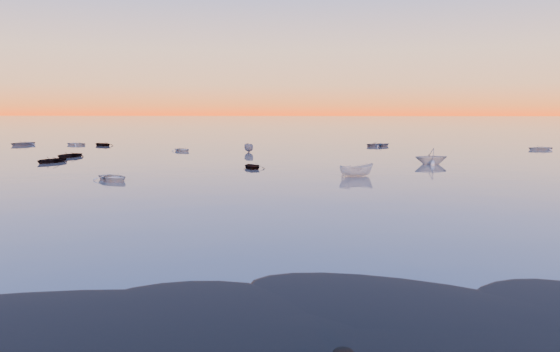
# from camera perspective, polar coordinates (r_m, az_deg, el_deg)

# --- Properties ---
(ground) EXTENTS (600.00, 600.00, 0.00)m
(ground) POSITION_cam_1_polar(r_m,az_deg,el_deg) (119.92, 3.34, 3.87)
(ground) COLOR #6A5F58
(ground) RESTS_ON ground
(mud_lobes) EXTENTS (140.00, 6.00, 0.07)m
(mud_lobes) POSITION_cam_1_polar(r_m,az_deg,el_deg) (20.02, 5.77, -13.44)
(mud_lobes) COLOR black
(mud_lobes) RESTS_ON ground
(moored_fleet) EXTENTS (124.00, 58.00, 1.20)m
(moored_fleet) POSITION_cam_1_polar(r_m,az_deg,el_deg) (73.06, 3.64, 1.69)
(moored_fleet) COLOR silver
(moored_fleet) RESTS_ON ground
(boat_near_left) EXTENTS (3.90, 4.09, 1.00)m
(boat_near_left) POSITION_cam_1_polar(r_m,az_deg,el_deg) (54.89, -17.01, -0.46)
(boat_near_left) COLOR silver
(boat_near_left) RESTS_ON ground
(boat_near_center) EXTENTS (2.66, 4.02, 1.29)m
(boat_near_center) POSITION_cam_1_polar(r_m,az_deg,el_deg) (56.17, 7.97, -0.04)
(boat_near_center) COLOR silver
(boat_near_center) RESTS_ON ground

